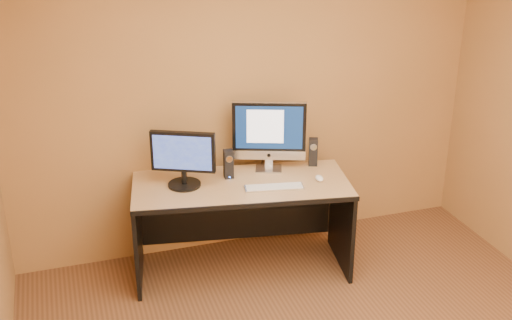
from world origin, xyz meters
The scene contains 10 objects.
walls centered at (0.00, 0.00, 1.30)m, with size 4.00×4.00×2.60m, color #A57542, non-canonical shape.
desk centered at (-0.21, 1.51, 0.39)m, with size 1.69×0.74×0.78m, color tan, non-canonical shape.
imac centered at (0.08, 1.71, 1.07)m, with size 0.60×0.22×0.58m, color #B6B6BA, non-canonical shape.
second_monitor centered at (-0.64, 1.61, 1.00)m, with size 0.51×0.25×0.44m, color black, non-canonical shape.
speaker_left centered at (-0.28, 1.65, 0.90)m, with size 0.07×0.08×0.23m, color black, non-canonical shape.
speaker_right centered at (0.46, 1.69, 0.90)m, with size 0.07×0.08×0.23m, color black, non-canonical shape.
keyboard centered at (0.00, 1.35, 0.79)m, with size 0.45×0.12×0.02m, color silver.
mouse centered at (0.39, 1.38, 0.80)m, with size 0.06×0.11×0.04m, color white.
cable_a centered at (0.13, 1.75, 0.79)m, with size 0.01×0.01×0.23m, color black.
cable_b centered at (0.06, 1.82, 0.79)m, with size 0.01×0.01×0.19m, color black.
Camera 1 is at (-1.50, -2.84, 2.89)m, focal length 45.00 mm.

